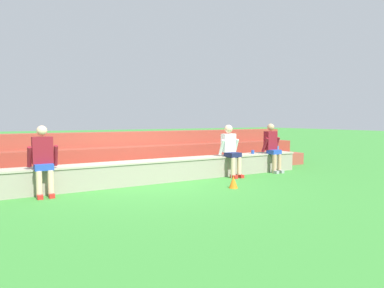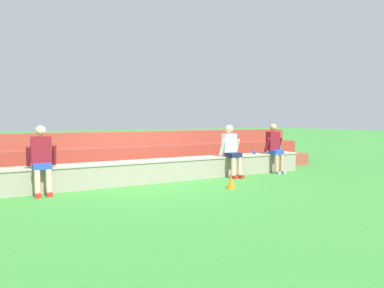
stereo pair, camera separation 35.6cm
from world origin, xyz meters
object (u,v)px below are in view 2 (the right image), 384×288
person_far_left (42,158)px  sports_cone (231,182)px  water_bottle_mid_right (280,149)px  person_left_of_center (231,149)px  person_center (275,147)px  plastic_cup_middle (255,152)px

person_far_left → sports_cone: person_far_left is taller
water_bottle_mid_right → sports_cone: 3.13m
person_far_left → water_bottle_mid_right: size_ratio=6.56×
person_left_of_center → sports_cone: bearing=-124.6°
person_left_of_center → person_center: (1.47, 0.01, 0.01)m
person_far_left → sports_cone: (3.66, -1.24, -0.61)m
water_bottle_mid_right → sports_cone: bearing=-151.7°
sports_cone → plastic_cup_middle: bearing=39.5°
person_center → person_far_left: bearing=-179.7°
plastic_cup_middle → sports_cone: size_ratio=0.38×
person_far_left → sports_cone: bearing=-18.8°
person_center → water_bottle_mid_right: bearing=27.0°
plastic_cup_middle → sports_cone: 2.38m
plastic_cup_middle → person_center: bearing=-22.4°
person_left_of_center → person_center: size_ratio=0.98×
person_far_left → person_center: (6.00, 0.03, -0.01)m
person_left_of_center → sports_cone: size_ratio=5.08×
person_left_of_center → person_center: person_center is taller
water_bottle_mid_right → plastic_cup_middle: (-0.92, 0.02, -0.05)m
plastic_cup_middle → sports_cone: bearing=-140.5°
person_far_left → plastic_cup_middle: person_far_left is taller
person_far_left → person_left_of_center: person_far_left is taller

